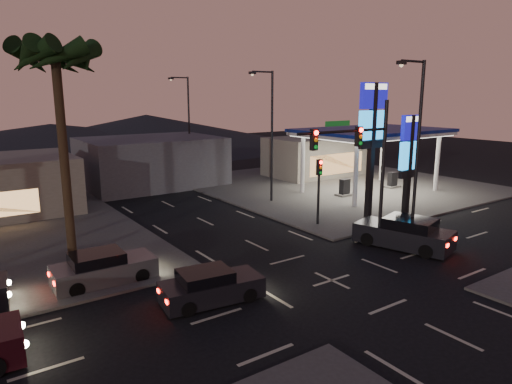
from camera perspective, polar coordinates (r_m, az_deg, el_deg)
ground at (r=21.36m, az=9.44°, el=-10.85°), size 140.00×140.00×0.00m
corner_lot_ne at (r=43.11m, az=9.98°, el=0.92°), size 24.00×24.00×0.12m
gas_station at (r=39.72m, az=14.33°, el=7.11°), size 12.20×8.20×5.47m
convenience_store at (r=47.74m, az=7.57°, el=4.43°), size 10.00×6.00×4.00m
pylon_sign_tall at (r=29.72m, az=14.35°, el=8.10°), size 2.20×0.35×9.00m
pylon_sign_short at (r=31.20m, az=18.60°, el=4.81°), size 1.60×0.35×7.00m
traffic_signal_mast at (r=23.98m, az=13.04°, el=4.49°), size 6.10×0.39×8.00m
pedestal_signal at (r=29.04m, az=7.88°, el=1.36°), size 0.32×0.39×4.30m
streetlight_near at (r=25.65m, az=19.34°, el=5.70°), size 2.14×0.25×10.00m
streetlight_mid at (r=34.88m, az=1.74°, el=7.88°), size 2.14×0.25×10.00m
streetlight_far at (r=46.86m, az=-8.61°, el=8.82°), size 2.14×0.25×10.00m
palm_a at (r=24.01m, az=-23.70°, el=13.87°), size 4.41×4.41×10.86m
building_far_mid at (r=43.44m, az=-12.97°, el=3.74°), size 12.00×9.00×4.40m
hill_right at (r=79.62m, az=-13.49°, el=7.59°), size 50.00×50.00×5.00m
hill_center at (r=75.53m, az=-24.17°, el=6.26°), size 60.00×60.00×4.00m
car_lane_a_front at (r=18.96m, az=-5.72°, el=-11.70°), size 4.35×2.20×1.37m
car_lane_b_front at (r=21.66m, az=-18.60°, el=-9.07°), size 4.56×1.99×1.47m
suv_station at (r=26.43m, az=18.10°, el=-4.95°), size 3.50×5.49×1.71m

